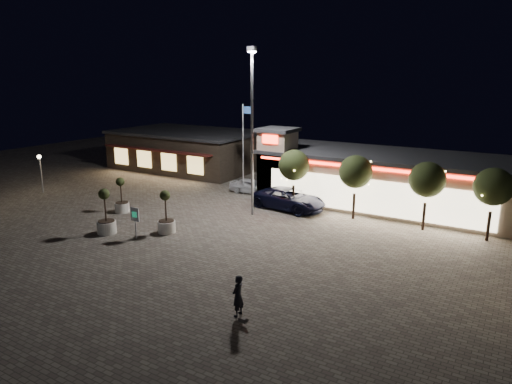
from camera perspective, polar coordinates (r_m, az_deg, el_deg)
The scene contains 18 objects.
ground at distance 30.20m, azimuth -11.76°, elevation -6.02°, with size 90.00×90.00×0.00m, color #6C6357.
retail_building at distance 38.63m, azimuth 15.27°, elevation 1.64°, with size 20.40×8.40×6.10m.
restaurant_building at distance 53.26m, azimuth -8.50°, elevation 5.30°, with size 16.40×11.00×4.30m.
floodlight_pole at distance 33.71m, azimuth -0.49°, elevation 8.65°, with size 0.60×0.40×12.38m.
flagpole at distance 40.24m, azimuth -1.52°, elevation 6.30°, with size 0.95×0.10×8.00m.
lamp_post_west at distance 45.55m, azimuth -25.37°, elevation 2.95°, with size 0.36×0.36×3.48m.
string_tree_a at distance 35.85m, azimuth 4.76°, elevation 3.35°, with size 2.42×2.42×4.79m.
string_tree_b at distance 33.99m, azimuth 12.34°, elevation 2.47°, with size 2.42×2.42×4.79m.
string_tree_c at distance 32.79m, azimuth 20.62°, elevation 1.45°, with size 2.42×2.42×4.79m.
string_tree_d at distance 32.36m, azimuth 27.57°, elevation 0.57°, with size 2.42×2.42×4.79m.
pickup_truck at distance 36.39m, azimuth 4.12°, elevation -0.88°, with size 2.77×6.01×1.67m, color black.
white_sedan at distance 41.33m, azimuth -0.69°, elevation 0.76°, with size 1.57×3.89×1.33m, color silver.
pedestrian at distance 20.57m, azimuth -2.28°, elevation -12.84°, with size 0.69×0.46×1.90m, color black.
dog at distance 20.14m, azimuth -1.51°, elevation -15.73°, with size 0.48×0.17×0.26m.
planter_left at distance 37.00m, azimuth -16.44°, elevation -1.15°, with size 1.13×1.13×2.77m.
planter_mid at distance 32.31m, azimuth -18.23°, elevation -3.31°, with size 1.27×1.27×3.12m.
planter_right at distance 31.46m, azimuth -11.16°, elevation -3.40°, with size 1.21×1.21×2.96m.
valet_sign at distance 30.55m, azimuth -14.90°, elevation -3.05°, with size 0.70×0.10×2.11m.
Camera 1 is at (19.52, -20.61, 10.32)m, focal length 32.00 mm.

